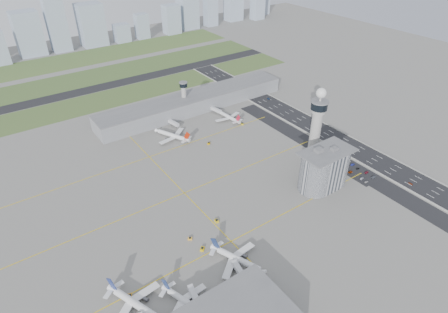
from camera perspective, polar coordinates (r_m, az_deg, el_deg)
ground at (r=281.29m, az=4.12°, el=-5.77°), size 1000.00×1000.00×0.00m
grass_strip_0 at (r=446.61m, az=-16.50°, el=8.60°), size 480.00×50.00×0.08m
grass_strip_1 at (r=513.64m, az=-19.54°, el=11.30°), size 480.00×60.00×0.08m
grass_strip_2 at (r=587.27m, az=-22.04°, el=13.46°), size 480.00×70.00×0.08m
runway at (r=479.38m, az=-18.10°, el=10.03°), size 480.00×22.00×0.10m
highway at (r=353.30m, az=18.88°, el=1.31°), size 28.00×500.00×0.10m
barrier_left at (r=343.00m, az=17.44°, el=0.68°), size 0.60×500.00×1.20m
barrier_right at (r=363.32m, az=20.26°, el=2.04°), size 0.60×500.00×1.20m
landside_road at (r=330.76m, az=17.51°, el=-0.75°), size 18.00×260.00×0.08m
parking_lot at (r=323.83m, az=18.89°, el=-1.84°), size 20.00×44.00×0.10m
taxiway_line_h_0 at (r=245.61m, az=1.09°, el=-12.81°), size 260.00×0.60×0.01m
taxiway_line_h_1 at (r=283.40m, az=-6.08°, el=-5.55°), size 260.00×0.60×0.01m
taxiway_line_h_2 at (r=327.89m, az=-11.31°, el=-0.06°), size 260.00×0.60×0.01m
taxiway_line_v at (r=283.40m, az=-6.08°, el=-5.55°), size 0.60×260.00×0.01m
control_tower at (r=310.14m, az=13.95°, el=5.05°), size 14.00×14.00×64.50m
secondary_tower at (r=393.29m, az=-6.13°, el=9.43°), size 8.60×8.60×31.90m
admin_building at (r=290.65m, az=15.02°, el=-1.78°), size 42.00×24.00×33.50m
terminal_pier at (r=400.64m, az=-4.64°, el=8.27°), size 210.00×32.00×15.80m
airplane_near_a at (r=215.58m, az=-13.31°, el=-20.70°), size 46.74×50.04×11.23m
airplane_near_b at (r=212.80m, az=-5.64°, el=-20.97°), size 39.28×42.40×9.67m
airplane_near_c at (r=229.83m, az=2.27°, el=-15.03°), size 45.03×48.18×10.81m
airplane_far_a at (r=349.14m, az=-8.00°, el=3.59°), size 47.68×50.61×11.21m
airplane_far_b at (r=380.10m, az=0.54°, el=6.45°), size 34.20×39.09×10.16m
jet_bridge_near_1 at (r=212.03m, az=-3.76°, el=-22.05°), size 5.39×14.31×5.70m
jet_bridge_near_2 at (r=222.15m, az=3.18°, el=-18.41°), size 5.39×14.31×5.70m
jet_bridge_far_0 at (r=374.30m, az=-8.33°, el=5.24°), size 5.39×14.31×5.70m
jet_bridge_far_1 at (r=396.14m, az=-1.91°, el=7.25°), size 5.39×14.31×5.70m
tug_0 at (r=224.23m, az=-14.12°, el=-19.93°), size 2.92×3.61×1.83m
tug_1 at (r=247.21m, az=-5.21°, el=-12.33°), size 3.35×3.08×1.60m
tug_2 at (r=240.39m, az=-3.32°, el=-13.85°), size 3.97×3.94×1.93m
tug_3 at (r=257.84m, az=-1.14°, el=-9.76°), size 2.42×3.35×1.86m
tug_4 at (r=339.36m, az=-2.33°, el=2.05°), size 3.76×3.75×1.83m
tug_5 at (r=371.44m, az=2.78°, el=5.00°), size 2.88×3.56×1.80m
car_lot_0 at (r=312.01m, az=20.86°, el=-3.63°), size 3.79×1.64×1.28m
car_lot_1 at (r=314.70m, az=20.29°, el=-3.14°), size 4.09×1.95×1.29m
car_lot_2 at (r=319.16m, az=18.69°, el=-2.24°), size 4.23×2.09×1.15m
car_lot_3 at (r=321.62m, az=18.11°, el=-1.81°), size 4.40×2.21×1.23m
car_lot_4 at (r=325.99m, az=16.99°, el=-1.07°), size 3.81×1.93×1.24m
car_lot_5 at (r=329.42m, az=15.88°, el=-0.46°), size 4.02×1.44×1.32m
car_lot_6 at (r=319.61m, az=21.86°, el=-2.92°), size 4.51×2.16×1.24m
car_lot_7 at (r=323.11m, az=20.90°, el=-2.26°), size 4.61×2.49×1.27m
car_lot_8 at (r=325.43m, az=19.71°, el=-1.72°), size 3.34×1.77×1.08m
car_lot_9 at (r=328.73m, az=19.01°, el=-1.17°), size 4.05×1.59×1.31m
car_lot_10 at (r=331.42m, az=18.44°, el=-0.75°), size 4.39×2.13×1.21m
car_lot_11 at (r=336.55m, az=16.98°, el=0.09°), size 3.93×1.99×1.09m
car_hw_0 at (r=324.02m, az=26.54°, el=-3.71°), size 1.89×3.52×1.14m
car_hw_1 at (r=373.35m, az=14.12°, el=4.06°), size 1.50×3.60×1.16m
car_hw_2 at (r=427.68m, az=6.81°, el=8.74°), size 2.22×4.07×1.08m
car_hw_4 at (r=461.54m, az=0.77°, el=10.88°), size 1.74×3.78×1.25m
skyline_bldg_7 at (r=626.43m, az=-27.67°, el=16.26°), size 35.76×28.61×61.22m
skyline_bldg_8 at (r=625.32m, az=-24.19°, el=18.16°), size 26.33×21.06×83.39m
skyline_bldg_9 at (r=639.93m, az=-19.55°, el=18.40°), size 36.96×29.57×62.11m
skyline_bldg_10 at (r=648.97m, az=-15.29°, el=17.70°), size 23.01×18.41×27.75m
skyline_bldg_11 at (r=659.70m, az=-12.41°, el=18.83°), size 20.22×16.18×38.97m
skyline_bldg_12 at (r=679.23m, az=-8.00°, el=20.00°), size 26.14×20.92×46.89m
skyline_bldg_13 at (r=704.18m, az=-5.60°, el=22.05°), size 32.26×25.81×81.20m
skyline_bldg_14 at (r=721.84m, az=-2.07°, el=21.95°), size 21.59×17.28×68.75m
skyline_bldg_15 at (r=762.22m, az=1.48°, el=22.37°), size 30.25×24.20×63.40m
skyline_bldg_16 at (r=772.22m, az=5.18°, el=22.71°), size 23.04×18.43×71.56m
skyline_bldg_17 at (r=818.77m, az=5.95°, el=22.19°), size 22.64×18.11×41.06m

